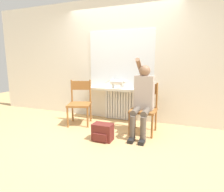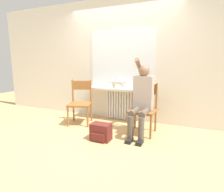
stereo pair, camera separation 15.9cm
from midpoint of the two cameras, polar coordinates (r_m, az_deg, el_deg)
name	(u,v)px [view 2 (the right image)]	position (r m, az deg, el deg)	size (l,w,h in m)	color
ground_plane	(97,137)	(3.40, -3.21, -12.41)	(12.00, 12.00, 0.00)	tan
wall_with_window	(122,60)	(4.27, 4.22, 10.79)	(7.00, 0.06, 2.70)	silver
radiator	(121,105)	(4.31, 3.69, -2.66)	(0.71, 0.08, 0.69)	silver
windowsill	(119,89)	(4.14, 3.25, 2.05)	(1.56, 0.31, 0.05)	beige
window_glass	(122,59)	(4.24, 4.06, 11.12)	(1.49, 0.01, 1.26)	white
chair_left	(80,102)	(4.05, -8.52, -1.77)	(0.58, 0.58, 0.93)	brown
chair_right	(143,108)	(3.53, 10.82, -3.63)	(0.46, 0.46, 0.93)	brown
person	(142,97)	(3.38, 10.53, -0.33)	(0.36, 0.99, 1.39)	brown
cat	(118,82)	(4.09, 3.09, 4.19)	(0.50, 0.11, 0.23)	silver
backpack	(101,132)	(3.23, -1.99, -10.94)	(0.34, 0.24, 0.29)	maroon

